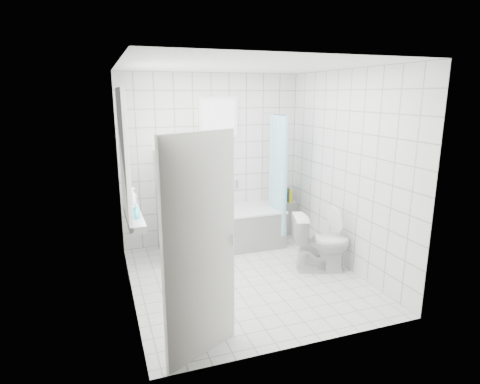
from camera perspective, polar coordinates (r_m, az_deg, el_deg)
name	(u,v)px	position (r m, az deg, el deg)	size (l,w,h in m)	color
ground	(246,278)	(5.24, 0.83, -12.15)	(3.00, 3.00, 0.00)	white
ceiling	(247,65)	(4.72, 0.94, 17.55)	(3.00, 3.00, 0.00)	white
wall_back	(212,160)	(6.22, -3.97, 4.58)	(2.80, 0.02, 2.60)	white
wall_front	(307,212)	(3.49, 9.54, -2.86)	(2.80, 0.02, 2.60)	white
wall_left	(126,187)	(4.53, -15.95, 0.63)	(0.02, 3.00, 2.60)	white
wall_right	(346,171)	(5.45, 14.82, 2.86)	(0.02, 3.00, 2.60)	white
window_left	(126,156)	(4.77, -15.91, 4.95)	(0.01, 0.90, 1.40)	white
window_back	(219,117)	(6.13, -3.04, 10.58)	(0.50, 0.01, 0.50)	white
window_sill	(134,218)	(4.94, -14.83, -3.53)	(0.18, 1.02, 0.08)	white
door	(200,250)	(3.46, -5.67, -8.15)	(0.04, 0.80, 2.00)	silver
bathtub	(226,229)	(6.14, -1.97, -5.24)	(1.70, 0.77, 0.58)	white
partition_wall	(165,206)	(5.76, -10.58, -1.97)	(0.15, 0.85, 1.50)	white
tiled_ledge	(284,218)	(6.76, 6.24, -3.66)	(0.40, 0.24, 0.55)	white
toilet	(321,243)	(5.43, 11.48, -7.08)	(0.43, 0.75, 0.76)	white
curtain_rod	(277,114)	(6.08, 5.23, 10.98)	(0.02, 0.02, 0.80)	silver
shower_curtain	(279,175)	(6.07, 5.55, 2.40)	(0.14, 0.48, 1.78)	#4BC0DD
tub_faucet	(226,188)	(6.32, -2.07, 0.60)	(0.18, 0.06, 0.06)	silver
sill_bottles	(134,203)	(4.98, -14.91, -1.55)	(0.15, 0.57, 0.30)	#D369D1
ledge_bottles	(287,195)	(6.63, 6.63, -0.47)	(0.16, 0.18, 0.24)	#F4501C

